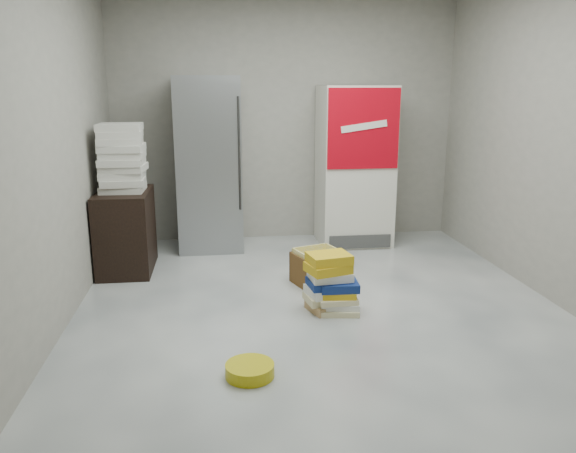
% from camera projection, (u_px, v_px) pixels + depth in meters
% --- Properties ---
extents(ground, '(5.00, 5.00, 0.00)m').
position_uv_depth(ground, '(323.00, 316.00, 4.51)').
color(ground, silver).
rests_on(ground, ground).
extents(room_shell, '(4.04, 5.04, 2.82)m').
position_uv_depth(room_shell, '(327.00, 86.00, 4.07)').
color(room_shell, '#9B968C').
rests_on(room_shell, ground).
extents(steel_fridge, '(0.70, 0.72, 1.90)m').
position_uv_depth(steel_fridge, '(209.00, 164.00, 6.22)').
color(steel_fridge, '#96999D').
rests_on(steel_fridge, ground).
extents(coke_cooler, '(0.80, 0.73, 1.80)m').
position_uv_depth(coke_cooler, '(355.00, 166.00, 6.43)').
color(coke_cooler, silver).
rests_on(coke_cooler, ground).
extents(wood_shelf, '(0.50, 0.80, 0.80)m').
position_uv_depth(wood_shelf, '(126.00, 231.00, 5.55)').
color(wood_shelf, black).
rests_on(wood_shelf, ground).
extents(supply_box_stack, '(0.44, 0.44, 0.65)m').
position_uv_depth(supply_box_stack, '(122.00, 158.00, 5.38)').
color(supply_box_stack, beige).
rests_on(supply_box_stack, wood_shelf).
extents(phonebook_stack_main, '(0.41, 0.36, 0.48)m').
position_uv_depth(phonebook_stack_main, '(328.00, 282.00, 4.58)').
color(phonebook_stack_main, tan).
rests_on(phonebook_stack_main, ground).
extents(phonebook_stack_side, '(0.37, 0.31, 0.26)m').
position_uv_depth(phonebook_stack_side, '(338.00, 297.00, 4.56)').
color(phonebook_stack_side, beige).
rests_on(phonebook_stack_side, ground).
extents(cardboard_box, '(0.52, 0.52, 0.33)m').
position_uv_depth(cardboard_box, '(319.00, 270.00, 5.20)').
color(cardboard_box, yellow).
rests_on(cardboard_box, ground).
extents(bucket_lid, '(0.33, 0.33, 0.08)m').
position_uv_depth(bucket_lid, '(250.00, 370.00, 3.57)').
color(bucket_lid, gold).
rests_on(bucket_lid, ground).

